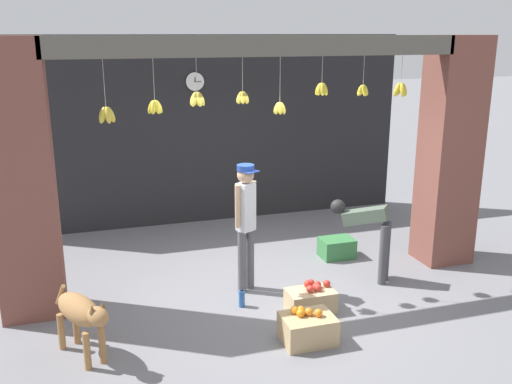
# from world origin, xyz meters

# --- Properties ---
(ground_plane) EXTENTS (60.00, 60.00, 0.00)m
(ground_plane) POSITION_xyz_m (0.00, 0.00, 0.00)
(ground_plane) COLOR slate
(shop_back_wall) EXTENTS (6.89, 0.12, 3.19)m
(shop_back_wall) POSITION_xyz_m (0.00, 3.11, 1.59)
(shop_back_wall) COLOR #232326
(shop_back_wall) RESTS_ON ground_plane
(shop_pillar_left) EXTENTS (0.70, 0.60, 3.19)m
(shop_pillar_left) POSITION_xyz_m (-2.80, 0.30, 1.59)
(shop_pillar_left) COLOR brown
(shop_pillar_left) RESTS_ON ground_plane
(shop_pillar_right) EXTENTS (0.70, 0.60, 3.19)m
(shop_pillar_right) POSITION_xyz_m (2.80, 0.30, 1.59)
(shop_pillar_right) COLOR brown
(shop_pillar_right) RESTS_ON ground_plane
(storefront_awning) EXTENTS (4.99, 0.27, 0.95)m
(storefront_awning) POSITION_xyz_m (-0.01, 0.12, 3.01)
(storefront_awning) COLOR #5B564C
(dog) EXTENTS (0.61, 0.95, 0.73)m
(dog) POSITION_xyz_m (-2.26, -0.91, 0.50)
(dog) COLOR #9E7042
(dog) RESTS_ON ground_plane
(shopkeeper) EXTENTS (0.31, 0.31, 1.66)m
(shopkeeper) POSITION_xyz_m (-0.23, 0.14, 0.98)
(shopkeeper) COLOR #56565B
(shopkeeper) RESTS_ON ground_plane
(worker_stooping) EXTENTS (0.69, 0.64, 1.07)m
(worker_stooping) POSITION_xyz_m (1.41, -0.02, 0.71)
(worker_stooping) COLOR #424247
(worker_stooping) RESTS_ON ground_plane
(fruit_crate_oranges) EXTENTS (0.56, 0.43, 0.38)m
(fruit_crate_oranges) POSITION_xyz_m (0.04, -1.29, 0.16)
(fruit_crate_oranges) COLOR tan
(fruit_crate_oranges) RESTS_ON ground_plane
(fruit_crate_apples) EXTENTS (0.56, 0.36, 0.35)m
(fruit_crate_apples) POSITION_xyz_m (0.35, -0.65, 0.15)
(fruit_crate_apples) COLOR tan
(fruit_crate_apples) RESTS_ON ground_plane
(produce_box_green) EXTENTS (0.49, 0.37, 0.28)m
(produce_box_green) POSITION_xyz_m (1.37, 0.82, 0.14)
(produce_box_green) COLOR #387A42
(produce_box_green) RESTS_ON ground_plane
(water_bottle) EXTENTS (0.08, 0.08, 0.23)m
(water_bottle) POSITION_xyz_m (-0.42, -0.30, 0.11)
(water_bottle) COLOR #2D60AD
(water_bottle) RESTS_ON ground_plane
(wall_clock) EXTENTS (0.32, 0.03, 0.32)m
(wall_clock) POSITION_xyz_m (-0.26, 3.03, 2.44)
(wall_clock) COLOR black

